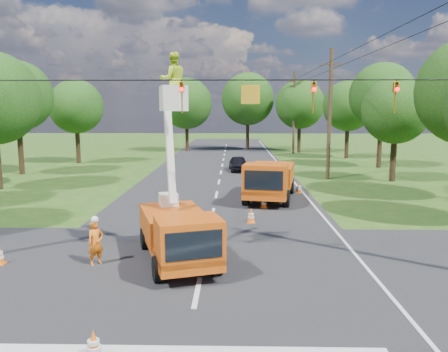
{
  "coord_description": "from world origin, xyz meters",
  "views": [
    {
      "loc": [
        1.05,
        -12.16,
        5.35
      ],
      "look_at": [
        0.67,
        6.03,
        2.6
      ],
      "focal_mm": 35.0,
      "sensor_mm": 36.0,
      "label": 1
    }
  ],
  "objects_px": {
    "bucket_truck": "(178,218)",
    "traffic_cone_6": "(299,188)",
    "tree_right_e": "(348,106)",
    "second_truck": "(270,179)",
    "pole_right_far": "(294,112)",
    "tree_far_b": "(248,99)",
    "tree_left_e": "(17,96)",
    "tree_left_f": "(76,107)",
    "tree_far_a": "(187,104)",
    "pole_right_mid": "(330,113)",
    "traffic_cone_1": "(251,216)",
    "traffic_cone_2": "(264,202)",
    "distant_car": "(239,164)",
    "ground_worker": "(96,243)",
    "tree_far_c": "(300,104)",
    "traffic_cone_0": "(94,345)",
    "tree_right_c": "(396,111)",
    "tree_right_d": "(382,96)"
  },
  "relations": [
    {
      "from": "bucket_truck",
      "to": "traffic_cone_6",
      "type": "distance_m",
      "value": 14.61
    },
    {
      "from": "bucket_truck",
      "to": "tree_right_e",
      "type": "bearing_deg",
      "value": 48.82
    },
    {
      "from": "second_truck",
      "to": "tree_right_e",
      "type": "height_order",
      "value": "tree_right_e"
    },
    {
      "from": "pole_right_far",
      "to": "tree_right_e",
      "type": "xyz_separation_m",
      "value": [
        5.3,
        -5.0,
        0.7
      ]
    },
    {
      "from": "tree_far_b",
      "to": "bucket_truck",
      "type": "bearing_deg",
      "value": -95.02
    },
    {
      "from": "tree_left_e",
      "to": "tree_left_f",
      "type": "height_order",
      "value": "tree_left_e"
    },
    {
      "from": "second_truck",
      "to": "tree_left_f",
      "type": "xyz_separation_m",
      "value": [
        -18.04,
        18.39,
        4.42
      ]
    },
    {
      "from": "tree_right_e",
      "to": "tree_far_a",
      "type": "relative_size",
      "value": 0.91
    },
    {
      "from": "traffic_cone_6",
      "to": "pole_right_mid",
      "type": "distance_m",
      "value": 8.4
    },
    {
      "from": "traffic_cone_1",
      "to": "pole_right_mid",
      "type": "xyz_separation_m",
      "value": [
        6.58,
        13.84,
        4.75
      ]
    },
    {
      "from": "traffic_cone_2",
      "to": "distant_car",
      "type": "bearing_deg",
      "value": 94.65
    },
    {
      "from": "traffic_cone_2",
      "to": "tree_right_e",
      "type": "xyz_separation_m",
      "value": [
        11.05,
        25.68,
        5.45
      ]
    },
    {
      "from": "ground_worker",
      "to": "distant_car",
      "type": "relative_size",
      "value": 0.42
    },
    {
      "from": "bucket_truck",
      "to": "tree_far_c",
      "type": "relative_size",
      "value": 0.8
    },
    {
      "from": "traffic_cone_0",
      "to": "traffic_cone_1",
      "type": "distance_m",
      "value": 12.3
    },
    {
      "from": "tree_left_f",
      "to": "traffic_cone_6",
      "type": "bearing_deg",
      "value": -38.75
    },
    {
      "from": "distant_car",
      "to": "traffic_cone_6",
      "type": "xyz_separation_m",
      "value": [
        3.8,
        -10.41,
        -0.3
      ]
    },
    {
      "from": "pole_right_mid",
      "to": "tree_far_b",
      "type": "bearing_deg",
      "value": 102.41
    },
    {
      "from": "traffic_cone_2",
      "to": "tree_left_f",
      "type": "xyz_separation_m",
      "value": [
        -17.55,
        20.68,
        5.33
      ]
    },
    {
      "from": "pole_right_mid",
      "to": "tree_right_c",
      "type": "distance_m",
      "value": 4.81
    },
    {
      "from": "tree_far_a",
      "to": "tree_right_c",
      "type": "bearing_deg",
      "value": -52.83
    },
    {
      "from": "bucket_truck",
      "to": "traffic_cone_2",
      "type": "height_order",
      "value": "bucket_truck"
    },
    {
      "from": "distant_car",
      "to": "tree_far_c",
      "type": "bearing_deg",
      "value": 61.62
    },
    {
      "from": "second_truck",
      "to": "pole_right_mid",
      "type": "relative_size",
      "value": 0.68
    },
    {
      "from": "pole_right_far",
      "to": "tree_left_e",
      "type": "xyz_separation_m",
      "value": [
        -25.3,
        -18.0,
        1.38
      ]
    },
    {
      "from": "tree_left_f",
      "to": "second_truck",
      "type": "bearing_deg",
      "value": -45.56
    },
    {
      "from": "tree_left_e",
      "to": "tree_far_a",
      "type": "xyz_separation_m",
      "value": [
        11.8,
        21.0,
        -0.3
      ]
    },
    {
      "from": "bucket_truck",
      "to": "tree_left_f",
      "type": "relative_size",
      "value": 0.87
    },
    {
      "from": "traffic_cone_1",
      "to": "tree_far_a",
      "type": "distance_m",
      "value": 37.93
    },
    {
      "from": "traffic_cone_6",
      "to": "tree_left_e",
      "type": "relative_size",
      "value": 0.08
    },
    {
      "from": "ground_worker",
      "to": "tree_left_f",
      "type": "bearing_deg",
      "value": 65.01
    },
    {
      "from": "tree_right_c",
      "to": "ground_worker",
      "type": "bearing_deg",
      "value": -132.14
    },
    {
      "from": "tree_left_f",
      "to": "tree_far_b",
      "type": "distance_m",
      "value": 23.3
    },
    {
      "from": "tree_left_e",
      "to": "tree_right_d",
      "type": "height_order",
      "value": "tree_right_d"
    },
    {
      "from": "tree_right_d",
      "to": "tree_far_c",
      "type": "bearing_deg",
      "value": 109.46
    },
    {
      "from": "distant_car",
      "to": "pole_right_far",
      "type": "xyz_separation_m",
      "value": [
        6.96,
        15.75,
        4.45
      ]
    },
    {
      "from": "traffic_cone_0",
      "to": "traffic_cone_6",
      "type": "distance_m",
      "value": 20.68
    },
    {
      "from": "tree_right_d",
      "to": "bucket_truck",
      "type": "bearing_deg",
      "value": -120.8
    },
    {
      "from": "traffic_cone_0",
      "to": "pole_right_far",
      "type": "xyz_separation_m",
      "value": [
        10.43,
        45.52,
        4.75
      ]
    },
    {
      "from": "tree_right_c",
      "to": "tree_far_b",
      "type": "distance_m",
      "value": 27.97
    },
    {
      "from": "traffic_cone_6",
      "to": "tree_right_e",
      "type": "bearing_deg",
      "value": 68.2
    },
    {
      "from": "ground_worker",
      "to": "traffic_cone_1",
      "type": "height_order",
      "value": "ground_worker"
    },
    {
      "from": "traffic_cone_1",
      "to": "tree_left_f",
      "type": "xyz_separation_m",
      "value": [
        -16.72,
        23.84,
        5.33
      ]
    },
    {
      "from": "traffic_cone_0",
      "to": "traffic_cone_2",
      "type": "xyz_separation_m",
      "value": [
        4.69,
        14.84,
        0.0
      ]
    },
    {
      "from": "distant_car",
      "to": "tree_right_c",
      "type": "relative_size",
      "value": 0.49
    },
    {
      "from": "traffic_cone_6",
      "to": "pole_right_far",
      "type": "distance_m",
      "value": 26.78
    },
    {
      "from": "tree_left_e",
      "to": "tree_far_a",
      "type": "height_order",
      "value": "tree_far_a"
    },
    {
      "from": "ground_worker",
      "to": "tree_far_a",
      "type": "relative_size",
      "value": 0.17
    },
    {
      "from": "traffic_cone_0",
      "to": "pole_right_mid",
      "type": "xyz_separation_m",
      "value": [
        10.43,
        25.52,
        4.75
      ]
    },
    {
      "from": "tree_far_a",
      "to": "tree_far_b",
      "type": "height_order",
      "value": "tree_far_b"
    }
  ]
}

